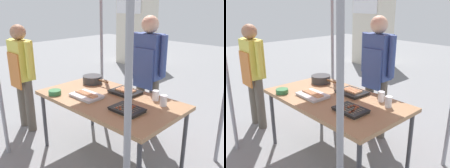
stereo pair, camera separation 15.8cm
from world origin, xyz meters
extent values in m
plane|color=slate|center=(0.00, 0.00, 0.00)|extent=(18.00, 18.00, 0.00)
cube|color=#9E724C|center=(0.00, 0.00, 0.73)|extent=(1.60, 0.90, 0.04)
cylinder|color=#3F3F44|center=(-0.74, -0.39, 0.35)|extent=(0.04, 0.04, 0.71)
cylinder|color=#3F3F44|center=(-0.74, 0.39, 0.35)|extent=(0.04, 0.04, 0.71)
cylinder|color=#3F3F44|center=(0.74, 0.39, 0.35)|extent=(0.04, 0.04, 0.71)
cylinder|color=gray|center=(0.95, -0.80, 1.16)|extent=(0.04, 0.04, 2.32)
cylinder|color=gray|center=(-0.95, 0.80, 1.16)|extent=(0.04, 0.04, 2.32)
cube|color=silver|center=(-0.19, -0.16, 0.76)|extent=(0.34, 0.23, 0.02)
cube|color=silver|center=(-0.19, -0.16, 0.78)|extent=(0.35, 0.24, 0.01)
cylinder|color=tan|center=(-0.33, -0.16, 0.79)|extent=(0.03, 0.08, 0.03)
cylinder|color=tan|center=(-0.29, -0.16, 0.79)|extent=(0.03, 0.08, 0.03)
cylinder|color=tan|center=(-0.26, -0.16, 0.79)|extent=(0.03, 0.08, 0.03)
cylinder|color=tan|center=(-0.23, -0.16, 0.79)|extent=(0.03, 0.08, 0.03)
cylinder|color=tan|center=(-0.19, -0.16, 0.79)|extent=(0.03, 0.08, 0.03)
cylinder|color=tan|center=(-0.16, -0.16, 0.79)|extent=(0.03, 0.08, 0.03)
cylinder|color=tan|center=(-0.13, -0.16, 0.79)|extent=(0.03, 0.08, 0.03)
cylinder|color=tan|center=(-0.09, -0.16, 0.79)|extent=(0.03, 0.08, 0.03)
cylinder|color=tan|center=(-0.06, -0.16, 0.79)|extent=(0.03, 0.08, 0.03)
cube|color=black|center=(0.37, -0.13, 0.76)|extent=(0.30, 0.21, 0.02)
cube|color=black|center=(0.37, -0.13, 0.78)|extent=(0.32, 0.23, 0.01)
cylinder|color=tan|center=(0.37, -0.20, 0.78)|extent=(0.22, 0.01, 0.01)
cube|color=brown|center=(0.35, -0.20, 0.78)|extent=(0.02, 0.02, 0.02)
cube|color=brown|center=(0.30, -0.20, 0.78)|extent=(0.02, 0.02, 0.02)
cube|color=brown|center=(0.44, -0.20, 0.78)|extent=(0.02, 0.02, 0.02)
cylinder|color=tan|center=(0.37, -0.16, 0.78)|extent=(0.22, 0.01, 0.01)
cube|color=brown|center=(0.43, -0.16, 0.78)|extent=(0.02, 0.02, 0.02)
cube|color=brown|center=(0.43, -0.16, 0.78)|extent=(0.02, 0.02, 0.02)
cube|color=brown|center=(0.31, -0.16, 0.78)|extent=(0.02, 0.02, 0.02)
cube|color=brown|center=(0.43, -0.16, 0.78)|extent=(0.02, 0.02, 0.02)
cylinder|color=tan|center=(0.37, -0.13, 0.78)|extent=(0.22, 0.01, 0.01)
cube|color=brown|center=(0.42, -0.13, 0.78)|extent=(0.02, 0.02, 0.02)
cube|color=brown|center=(0.35, -0.13, 0.78)|extent=(0.02, 0.02, 0.02)
cylinder|color=tan|center=(0.37, -0.09, 0.78)|extent=(0.22, 0.01, 0.01)
cube|color=brown|center=(0.34, -0.09, 0.78)|extent=(0.02, 0.02, 0.02)
cube|color=brown|center=(0.41, -0.09, 0.78)|extent=(0.02, 0.02, 0.02)
cylinder|color=tan|center=(0.37, -0.05, 0.78)|extent=(0.22, 0.01, 0.01)
cube|color=brown|center=(0.35, -0.05, 0.78)|extent=(0.02, 0.02, 0.02)
cube|color=brown|center=(0.40, -0.05, 0.78)|extent=(0.02, 0.02, 0.02)
cube|color=brown|center=(0.38, -0.05, 0.78)|extent=(0.02, 0.02, 0.02)
cube|color=black|center=(0.04, 0.24, 0.76)|extent=(0.32, 0.25, 0.02)
cube|color=black|center=(0.04, 0.24, 0.78)|extent=(0.33, 0.26, 0.01)
cylinder|color=tan|center=(-0.06, 0.24, 0.79)|extent=(0.03, 0.13, 0.03)
cylinder|color=tan|center=(-0.02, 0.24, 0.79)|extent=(0.03, 0.13, 0.03)
cylinder|color=tan|center=(0.02, 0.24, 0.79)|extent=(0.03, 0.13, 0.03)
cylinder|color=tan|center=(0.05, 0.24, 0.79)|extent=(0.03, 0.13, 0.03)
cylinder|color=tan|center=(0.09, 0.24, 0.79)|extent=(0.03, 0.13, 0.03)
cylinder|color=tan|center=(0.13, 0.24, 0.79)|extent=(0.03, 0.13, 0.03)
cylinder|color=#38383A|center=(-0.53, 0.23, 0.80)|extent=(0.25, 0.25, 0.10)
cylinder|color=brown|center=(-0.33, 0.23, 0.82)|extent=(0.16, 0.02, 0.02)
cylinder|color=#386B33|center=(-0.53, 0.23, 0.84)|extent=(0.23, 0.23, 0.01)
cylinder|color=#33723F|center=(-0.52, -0.35, 0.78)|extent=(0.14, 0.14, 0.05)
cylinder|color=white|center=(0.55, 0.23, 0.81)|extent=(0.07, 0.07, 0.11)
cylinder|color=white|center=(0.41, 0.30, 0.80)|extent=(0.07, 0.07, 0.11)
cylinder|color=#595147|center=(-0.14, 0.76, 0.41)|extent=(0.12, 0.12, 0.81)
cylinder|color=#595147|center=(0.08, 0.76, 0.41)|extent=(0.12, 0.12, 0.81)
cube|color=#384C8C|center=(-0.03, 0.76, 1.10)|extent=(0.34, 0.20, 0.58)
cube|color=#384C8C|center=(-0.03, 0.65, 0.96)|extent=(0.30, 0.02, 0.52)
cylinder|color=#384C8C|center=(-0.25, 0.76, 1.13)|extent=(0.08, 0.08, 0.52)
cylinder|color=#384C8C|center=(0.19, 0.76, 1.13)|extent=(0.08, 0.08, 0.52)
sphere|color=#D8B293|center=(-0.03, 0.76, 1.50)|extent=(0.22, 0.22, 0.22)
cylinder|color=#595147|center=(-1.48, -0.31, 0.38)|extent=(0.12, 0.12, 0.75)
cylinder|color=#595147|center=(-1.26, -0.31, 0.38)|extent=(0.12, 0.12, 0.75)
cube|color=#D8CC4C|center=(-1.37, -0.31, 1.02)|extent=(0.34, 0.20, 0.53)
cube|color=#CC7233|center=(-1.37, -0.42, 0.88)|extent=(0.30, 0.02, 0.48)
cylinder|color=#D8CC4C|center=(-1.59, -0.31, 1.04)|extent=(0.08, 0.08, 0.48)
cylinder|color=#D8CC4C|center=(-1.15, -0.31, 1.04)|extent=(0.08, 0.08, 0.48)
sphere|color=#9E7256|center=(-1.37, -0.31, 1.39)|extent=(0.20, 0.20, 0.20)
cube|color=beige|center=(-2.87, 4.07, 1.04)|extent=(0.97, 0.76, 2.08)
cube|color=white|center=(-2.87, 3.67, 1.66)|extent=(0.87, 0.03, 0.36)
camera|label=1|loc=(1.77, -1.78, 1.74)|focal=39.17mm
camera|label=2|loc=(1.88, -1.67, 1.74)|focal=39.17mm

